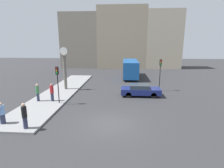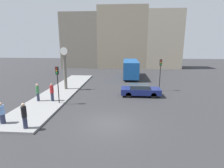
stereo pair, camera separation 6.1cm
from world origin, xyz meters
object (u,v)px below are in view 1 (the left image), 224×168
(pedestrian_green_hoodie, at_px, (38,92))
(pedestrian_red_top, at_px, (52,92))
(street_clock, at_px, (65,69))
(traffic_light_far, at_px, (160,69))
(pedestrian_blue_stripe, at_px, (2,113))
(bus_distant, at_px, (130,68))
(sedan_car, at_px, (140,90))
(traffic_light_near, at_px, (57,77))
(pedestrian_black_jacket, at_px, (25,116))

(pedestrian_green_hoodie, height_order, pedestrian_red_top, pedestrian_red_top)
(street_clock, xyz_separation_m, pedestrian_green_hoodie, (-1.20, -5.01, -1.64))
(traffic_light_far, height_order, pedestrian_blue_stripe, traffic_light_far)
(street_clock, bearing_deg, pedestrian_blue_stripe, -97.38)
(traffic_light_far, relative_size, street_clock, 0.75)
(bus_distant, relative_size, street_clock, 1.57)
(sedan_car, relative_size, pedestrian_red_top, 2.44)
(traffic_light_near, bearing_deg, bus_distant, 63.27)
(traffic_light_far, height_order, pedestrian_black_jacket, traffic_light_far)
(traffic_light_near, distance_m, pedestrian_black_jacket, 5.59)
(pedestrian_red_top, xyz_separation_m, pedestrian_black_jacket, (0.54, -5.90, 0.01))
(pedestrian_blue_stripe, bearing_deg, sedan_car, 37.52)
(bus_distant, height_order, pedestrian_red_top, bus_distant)
(bus_distant, distance_m, pedestrian_blue_stripe, 21.82)
(pedestrian_blue_stripe, bearing_deg, traffic_light_far, 38.38)
(traffic_light_far, xyz_separation_m, pedestrian_green_hoodie, (-13.14, -5.33, -1.77))
(traffic_light_near, bearing_deg, pedestrian_black_jacket, -94.03)
(traffic_light_far, distance_m, pedestrian_blue_stripe, 17.00)
(pedestrian_black_jacket, bearing_deg, pedestrian_green_hoodie, 108.82)
(pedestrian_black_jacket, bearing_deg, pedestrian_blue_stripe, 163.24)
(street_clock, height_order, pedestrian_green_hoodie, street_clock)
(bus_distant, bearing_deg, traffic_light_near, -116.73)
(traffic_light_near, relative_size, pedestrian_blue_stripe, 2.26)
(bus_distant, distance_m, traffic_light_near, 16.54)
(pedestrian_red_top, bearing_deg, bus_distant, 59.53)
(street_clock, relative_size, pedestrian_black_jacket, 2.93)
(pedestrian_red_top, relative_size, pedestrian_black_jacket, 1.00)
(street_clock, xyz_separation_m, pedestrian_black_jacket, (0.77, -10.79, -1.65))
(pedestrian_green_hoodie, bearing_deg, pedestrian_black_jacket, -71.18)
(sedan_car, relative_size, bus_distant, 0.53)
(pedestrian_red_top, distance_m, pedestrian_black_jacket, 5.92)
(sedan_car, distance_m, pedestrian_black_jacket, 12.31)
(pedestrian_green_hoodie, xyz_separation_m, pedestrian_blue_stripe, (-0.11, -5.16, -0.15))
(street_clock, distance_m, pedestrian_blue_stripe, 10.40)
(sedan_car, height_order, pedestrian_blue_stripe, pedestrian_blue_stripe)
(bus_distant, bearing_deg, street_clock, -132.71)
(traffic_light_far, bearing_deg, traffic_light_near, -151.77)
(pedestrian_blue_stripe, xyz_separation_m, pedestrian_red_top, (1.54, 5.27, 0.13))
(sedan_car, height_order, street_clock, street_clock)
(street_clock, xyz_separation_m, pedestrian_red_top, (0.23, -4.89, -1.66))
(sedan_car, xyz_separation_m, traffic_light_far, (2.58, 2.30, 2.16))
(pedestrian_green_hoodie, bearing_deg, traffic_light_near, -11.07)
(pedestrian_red_top, bearing_deg, pedestrian_black_jacket, -84.80)
(sedan_car, height_order, traffic_light_far, traffic_light_far)
(pedestrian_green_hoodie, bearing_deg, sedan_car, 16.04)
(traffic_light_far, xyz_separation_m, pedestrian_blue_stripe, (-13.25, -10.49, -1.92))
(pedestrian_green_hoodie, bearing_deg, bus_distant, 55.63)
(traffic_light_near, bearing_deg, pedestrian_green_hoodie, 168.93)
(sedan_car, height_order, pedestrian_black_jacket, pedestrian_black_jacket)
(bus_distant, distance_m, pedestrian_red_top, 16.46)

